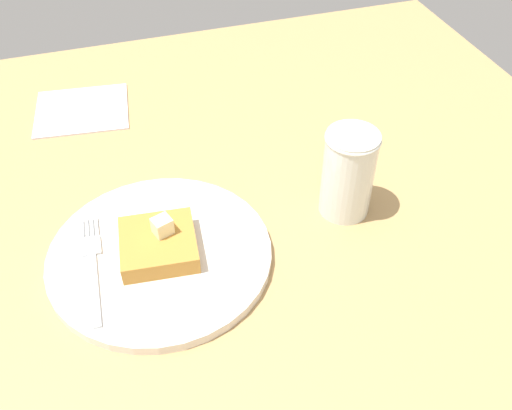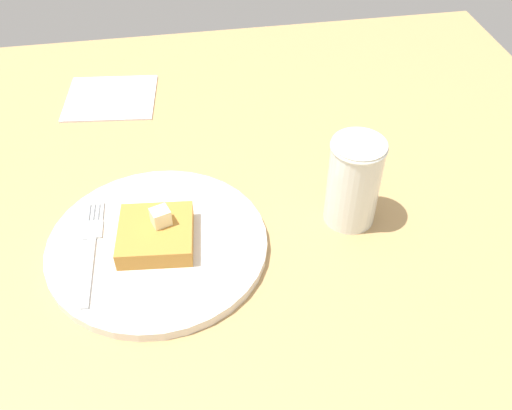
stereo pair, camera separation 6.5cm
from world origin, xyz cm
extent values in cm
cube|color=tan|center=(0.00, 0.00, 1.35)|extent=(117.65, 117.65, 2.70)
cylinder|color=silver|center=(5.25, 4.19, 3.31)|extent=(25.42, 25.42, 1.23)
torus|color=#31333A|center=(5.25, 4.19, 3.53)|extent=(25.42, 25.42, 0.80)
cube|color=#B97E33|center=(5.25, 4.19, 5.07)|extent=(9.16, 9.17, 2.28)
cube|color=#F9F2C1|center=(5.86, 3.39, 7.21)|extent=(2.36, 2.48, 2.01)
cube|color=silver|center=(1.82, 11.79, 4.11)|extent=(10.03, 1.37, 0.36)
cube|color=silver|center=(8.22, 11.49, 4.11)|extent=(2.90, 2.33, 0.36)
cube|color=silver|center=(11.25, 12.18, 4.11)|extent=(3.21, 0.47, 0.36)
cube|color=silver|center=(11.22, 11.63, 4.11)|extent=(3.21, 0.47, 0.36)
cube|color=silver|center=(11.20, 11.08, 4.11)|extent=(3.21, 0.47, 0.36)
cube|color=silver|center=(11.17, 10.53, 4.11)|extent=(3.21, 0.47, 0.36)
cylinder|color=#49190E|center=(6.62, -19.19, 7.16)|extent=(5.71, 5.71, 8.91)
cylinder|color=silver|center=(6.62, -19.19, 8.36)|extent=(6.21, 6.21, 11.32)
torus|color=silver|center=(6.62, -19.19, 13.58)|extent=(6.46, 6.46, 0.50)
cube|color=white|center=(38.57, 10.07, 2.85)|extent=(13.97, 15.08, 0.30)
camera|label=1|loc=(-39.34, 6.89, 52.02)|focal=40.00mm
camera|label=2|loc=(-40.88, 0.56, 52.02)|focal=40.00mm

